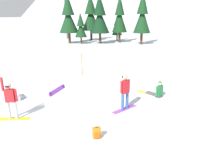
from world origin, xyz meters
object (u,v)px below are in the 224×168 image
(backpack_grey, at_px, (21,97))
(snowboarder_midground, at_px, (125,91))
(pine_tree_slender, at_px, (68,16))
(ski_lift_tower, at_px, (66,10))
(snowboarder_foreground, at_px, (11,100))
(pine_tree_young, at_px, (100,17))
(pine_tree_tall, at_px, (91,15))
(pine_tree_leaning, at_px, (117,26))
(pine_tree_twin, at_px, (142,15))
(pine_tree_short, at_px, (120,17))
(trail_marker_pole, at_px, (82,65))
(pine_tree_broad, at_px, (81,27))
(loose_snowboard_near_right, at_px, (57,90))
(snowboarder_background, at_px, (157,91))
(backpack_orange, at_px, (97,133))

(backpack_grey, bearing_deg, snowboarder_midground, 9.55)
(pine_tree_slender, relative_size, ski_lift_tower, 0.84)
(snowboarder_foreground, relative_size, backpack_grey, 3.74)
(pine_tree_young, height_order, pine_tree_tall, pine_tree_tall)
(backpack_grey, bearing_deg, pine_tree_slender, 117.16)
(snowboarder_midground, height_order, pine_tree_leaning, pine_tree_leaning)
(pine_tree_leaning, xyz_separation_m, ski_lift_tower, (-10.77, -0.65, 2.89))
(snowboarder_foreground, height_order, pine_tree_twin, pine_tree_twin)
(pine_tree_short, xyz_separation_m, ski_lift_tower, (-12.16, 1.73, 1.12))
(trail_marker_pole, bearing_deg, pine_tree_short, 103.00)
(pine_tree_broad, distance_m, pine_tree_slender, 2.71)
(loose_snowboard_near_right, xyz_separation_m, pine_tree_twin, (-1.23, 24.54, 4.44))
(pine_tree_young, xyz_separation_m, pine_tree_broad, (-2.87, -1.40, -1.61))
(pine_tree_short, bearing_deg, pine_tree_twin, -14.82)
(trail_marker_pole, bearing_deg, snowboarder_background, -20.45)
(trail_marker_pole, distance_m, pine_tree_leaning, 24.90)
(trail_marker_pole, relative_size, pine_tree_short, 0.21)
(snowboarder_midground, relative_size, pine_tree_young, 0.23)
(snowboarder_foreground, bearing_deg, loose_snowboard_near_right, 95.56)
(snowboarder_foreground, distance_m, pine_tree_leaning, 32.76)
(pine_tree_young, bearing_deg, pine_tree_slender, -161.24)
(snowboarder_foreground, height_order, pine_tree_young, pine_tree_young)
(loose_snowboard_near_right, height_order, trail_marker_pole, trail_marker_pole)
(pine_tree_short, height_order, ski_lift_tower, ski_lift_tower)
(pine_tree_short, bearing_deg, pine_tree_tall, 169.31)
(pine_tree_twin, relative_size, ski_lift_tower, 0.87)
(backpack_grey, relative_size, pine_tree_young, 0.07)
(backpack_grey, height_order, trail_marker_pole, trail_marker_pole)
(snowboarder_background, bearing_deg, loose_snowboard_near_right, -164.54)
(pine_tree_young, bearing_deg, pine_tree_tall, 133.25)
(backpack_grey, height_order, pine_tree_young, pine_tree_young)
(pine_tree_short, bearing_deg, backpack_orange, -70.89)
(snowboarder_midground, distance_m, backpack_grey, 6.13)
(snowboarder_background, distance_m, backpack_grey, 7.93)
(snowboarder_midground, xyz_separation_m, backpack_grey, (-5.98, -1.01, -0.85))
(snowboarder_midground, bearing_deg, pine_tree_broad, 125.14)
(snowboarder_foreground, relative_size, pine_tree_young, 0.25)
(pine_tree_tall, bearing_deg, pine_tree_slender, -100.86)
(trail_marker_pole, relative_size, pine_tree_young, 0.22)
(pine_tree_twin, bearing_deg, backpack_grey, -89.91)
(pine_tree_tall, bearing_deg, pine_tree_short, -10.69)
(backpack_orange, bearing_deg, pine_tree_tall, 118.27)
(pine_tree_young, bearing_deg, snowboarder_midground, -61.62)
(trail_marker_pole, height_order, pine_tree_broad, pine_tree_broad)
(pine_tree_tall, xyz_separation_m, pine_tree_broad, (1.00, -5.52, -1.82))
(snowboarder_background, xyz_separation_m, pine_tree_twin, (-7.17, 22.90, 4.22))
(snowboarder_midground, distance_m, backpack_orange, 3.05)
(backpack_orange, xyz_separation_m, pine_tree_twin, (-5.89, 28.29, 4.36))
(loose_snowboard_near_right, bearing_deg, backpack_grey, -123.50)
(pine_tree_short, xyz_separation_m, pine_tree_twin, (4.30, -1.14, 0.17))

